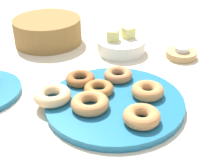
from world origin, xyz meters
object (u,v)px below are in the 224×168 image
Objects in this scene: donut_5 at (90,103)px; tealight at (182,49)px; candle_holder at (181,54)px; donut_3 at (148,92)px; donut_0 at (118,75)px; donut_2 at (52,95)px; donut_4 at (142,116)px; melon_chunk_left at (113,35)px; basket at (48,31)px; donut_6 at (80,79)px; donut_1 at (99,89)px; fruit_bowl at (121,46)px; melon_chunk_right at (128,33)px; donut_plate at (115,103)px.

donut_5 reaches higher than tealight.
donut_3 is at bearing -131.15° from candle_holder.
donut_0 is 0.20m from donut_2.
candle_holder is (0.25, 0.33, -0.02)m from donut_4.
basket is at bearing 144.59° from melon_chunk_left.
donut_2 is at bearing -138.96° from donut_6.
donut_1 reaches higher than tealight.
donut_5 is at bearing -145.43° from tealight.
donut_2 reaches higher than donut_1.
donut_4 is 0.13m from donut_5.
melon_chunk_left is (0.04, 0.21, 0.03)m from donut_0.
donut_5 is 0.37m from melon_chunk_left.
donut_0 is 0.28m from candle_holder.
melon_chunk_right is at bearing 23.20° from fruit_bowl.
donut_6 is 0.49× the size of fruit_bowl.
melon_chunk_left and melon_chunk_right have the same top height.
donut_5 is at bearing -129.92° from donut_0.
donut_2 is 0.36m from melon_chunk_left.
donut_4 is 0.59m from basket.
melon_chunk_right reaches higher than donut_plate.
candle_holder is 0.48m from basket.
tealight is (0.25, 0.33, -0.00)m from donut_4.
fruit_bowl is 0.05m from melon_chunk_left.
tealight is 0.19m from melon_chunk_right.
tealight is at bearing 29.30° from donut_1.
donut_0 is at bearing -107.84° from fruit_bowl.
melon_chunk_right reaches higher than tealight.
fruit_bowl is (0.10, 0.31, 0.01)m from donut_plate.
donut_2 is at bearing -160.70° from donut_0.
tealight is 0.19× the size of basket.
fruit_bowl is at bearing 49.60° from donut_6.
tealight is at bearing 34.57° from donut_5.
donut_0 is at bearing -154.49° from candle_holder.
donut_2 is at bearing -93.12° from basket.
donut_3 is 0.32m from fruit_bowl.
donut_6 is 0.37m from candle_holder.
donut_plate is at bearing -103.54° from melon_chunk_left.
donut_5 is at bearing -174.03° from donut_3.
donut_2 reaches higher than donut_0.
donut_6 is (-0.00, 0.13, -0.00)m from donut_5.
basket is 1.47× the size of fruit_bowl.
donut_1 is 0.12m from donut_2.
melon_chunk_right reaches higher than candle_holder.
donut_0 is 0.96× the size of donut_3.
donut_0 is 1.03× the size of donut_1.
melon_chunk_right is (0.06, 0.01, 0.00)m from melon_chunk_left.
tealight is (0.35, 0.24, -0.00)m from donut_5.
tealight is at bearing 37.96° from donut_plate.
donut_plate is 7.78× the size of tealight.
donut_0 is 0.12m from donut_3.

